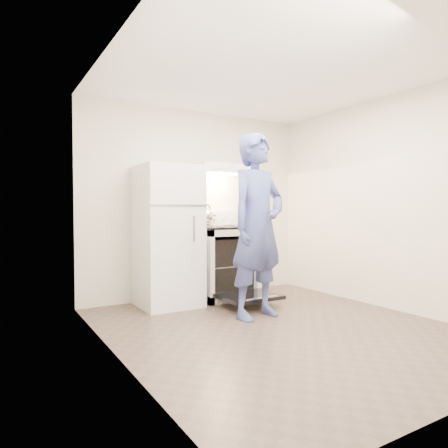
% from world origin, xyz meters
% --- Properties ---
extents(floor, '(3.60, 3.60, 0.00)m').
position_xyz_m(floor, '(0.00, 0.00, 0.00)').
color(floor, '#4E3D35').
rests_on(floor, ground).
extents(back_wall, '(3.20, 0.02, 2.50)m').
position_xyz_m(back_wall, '(0.00, 1.80, 1.25)').
color(back_wall, beige).
rests_on(back_wall, ground).
extents(refrigerator, '(0.70, 0.70, 1.70)m').
position_xyz_m(refrigerator, '(-0.58, 1.45, 0.85)').
color(refrigerator, white).
rests_on(refrigerator, floor).
extents(stove_body, '(0.76, 0.65, 0.92)m').
position_xyz_m(stove_body, '(0.23, 1.48, 0.46)').
color(stove_body, white).
rests_on(stove_body, floor).
extents(cooktop, '(0.76, 0.65, 0.03)m').
position_xyz_m(cooktop, '(0.23, 1.48, 0.94)').
color(cooktop, black).
rests_on(cooktop, stove_body).
extents(backsplash, '(0.76, 0.07, 0.20)m').
position_xyz_m(backsplash, '(0.23, 1.76, 1.05)').
color(backsplash, white).
rests_on(backsplash, cooktop).
extents(oven_door, '(0.70, 0.54, 0.04)m').
position_xyz_m(oven_door, '(0.23, 0.88, 0.12)').
color(oven_door, black).
rests_on(oven_door, floor).
extents(oven_rack, '(0.60, 0.52, 0.01)m').
position_xyz_m(oven_rack, '(0.23, 1.48, 0.44)').
color(oven_rack, gray).
rests_on(oven_rack, stove_body).
extents(range_hood, '(0.76, 0.50, 0.12)m').
position_xyz_m(range_hood, '(0.23, 1.55, 1.71)').
color(range_hood, white).
rests_on(range_hood, back_wall).
extents(knife_strip, '(0.40, 0.02, 0.03)m').
position_xyz_m(knife_strip, '(1.05, 1.79, 1.55)').
color(knife_strip, black).
rests_on(knife_strip, back_wall).
extents(pizza_stone, '(0.33, 0.33, 0.02)m').
position_xyz_m(pizza_stone, '(0.14, 1.48, 0.45)').
color(pizza_stone, '#846347').
rests_on(pizza_stone, oven_rack).
extents(tea_kettle, '(0.24, 0.20, 0.30)m').
position_xyz_m(tea_kettle, '(0.07, 1.67, 1.10)').
color(tea_kettle, silver).
rests_on(tea_kettle, cooktop).
extents(utensil_jar, '(0.10, 0.10, 0.13)m').
position_xyz_m(utensil_jar, '(0.55, 1.31, 1.05)').
color(utensil_jar, silver).
rests_on(utensil_jar, cooktop).
extents(person, '(0.80, 0.60, 2.00)m').
position_xyz_m(person, '(0.05, 0.45, 1.00)').
color(person, navy).
rests_on(person, floor).
extents(dutch_oven, '(0.33, 0.26, 0.22)m').
position_xyz_m(dutch_oven, '(0.24, 0.82, 1.02)').
color(dutch_oven, '#E91200').
rests_on(dutch_oven, person).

